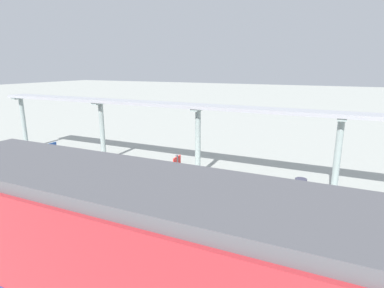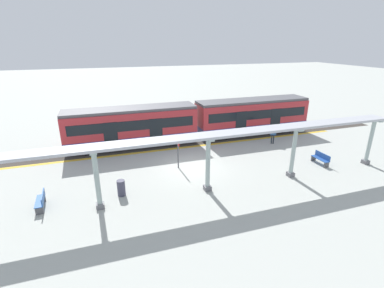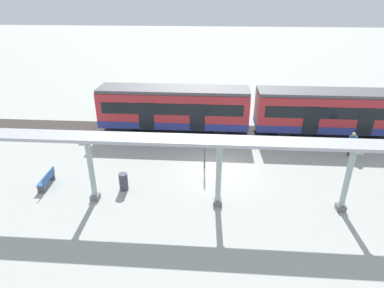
{
  "view_description": "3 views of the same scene",
  "coord_description": "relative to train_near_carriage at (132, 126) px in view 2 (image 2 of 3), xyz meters",
  "views": [
    {
      "loc": [
        -10.33,
        -6.39,
        5.53
      ],
      "look_at": [
        1.78,
        -0.66,
        2.18
      ],
      "focal_mm": 29.34,
      "sensor_mm": 36.0,
      "label": 1
    },
    {
      "loc": [
        18.26,
        -5.94,
        8.81
      ],
      "look_at": [
        -0.3,
        0.23,
        1.66
      ],
      "focal_mm": 26.4,
      "sensor_mm": 36.0,
      "label": 2
    },
    {
      "loc": [
        17.66,
        -0.38,
        10.0
      ],
      "look_at": [
        0.26,
        -1.65,
        1.78
      ],
      "focal_mm": 30.58,
      "sensor_mm": 36.0,
      "label": 3
    }
  ],
  "objects": [
    {
      "name": "canopy_pillar_fourth",
      "position": [
        9.45,
        9.56,
        -0.04
      ],
      "size": [
        1.1,
        0.44,
        3.52
      ],
      "color": "slate",
      "rests_on": "ground"
    },
    {
      "name": "trash_bin",
      "position": [
        8.4,
        -1.76,
        -1.33
      ],
      "size": [
        0.48,
        0.48,
        0.99
      ],
      "primitive_type": "cylinder",
      "color": "#3D3D51",
      "rests_on": "ground"
    },
    {
      "name": "bench_mid_platform",
      "position": [
        8.42,
        13.02,
        -1.38
      ],
      "size": [
        1.51,
        0.46,
        0.86
      ],
      "color": "#244D99",
      "rests_on": "ground"
    },
    {
      "name": "bench_near_end",
      "position": [
        8.38,
        -6.13,
        -1.38
      ],
      "size": [
        1.52,
        0.53,
        0.86
      ],
      "color": "#2957A0",
      "rests_on": "ground"
    },
    {
      "name": "passenger_waiting_near_edge",
      "position": [
        3.33,
        12.14,
        -0.76
      ],
      "size": [
        0.38,
        0.54,
        1.7
      ],
      "color": "#202730",
      "rests_on": "ground"
    },
    {
      "name": "platform_info_sign",
      "position": [
        5.66,
        2.58,
        -0.5
      ],
      "size": [
        0.56,
        0.1,
        2.2
      ],
      "color": "#4C4C51",
      "rests_on": "ground"
    },
    {
      "name": "ground_plane",
      "position": [
        5.75,
        3.48,
        -1.83
      ],
      "size": [
        176.0,
        176.0,
        0.0
      ],
      "primitive_type": "plane",
      "color": "#A8ACA4"
    },
    {
      "name": "canopy_pillar_third",
      "position": [
        9.45,
        3.4,
        -0.04
      ],
      "size": [
        1.1,
        0.44,
        3.52
      ],
      "color": "slate",
      "rests_on": "ground"
    },
    {
      "name": "canopy_pillar_second",
      "position": [
        9.45,
        -3.03,
        -0.04
      ],
      "size": [
        1.1,
        0.44,
        3.52
      ],
      "color": "slate",
      "rests_on": "ground"
    },
    {
      "name": "trackbed",
      "position": [
        -0.01,
        3.48,
        -1.82
      ],
      "size": [
        3.2,
        44.41,
        0.01
      ],
      "primitive_type": "cube",
      "color": "#38332D",
      "rests_on": "ground"
    },
    {
      "name": "train_far_carriage",
      "position": [
        0.0,
        11.79,
        0.0
      ],
      "size": [
        2.65,
        11.21,
        3.48
      ],
      "color": "#B32930",
      "rests_on": "ground"
    },
    {
      "name": "canopy_beam",
      "position": [
        9.45,
        3.49,
        1.78
      ],
      "size": [
        1.2,
        26.5,
        0.16
      ],
      "primitive_type": "cube",
      "color": "#A8AAB2",
      "rests_on": "canopy_pillar_nearest"
    },
    {
      "name": "canopy_pillar_fifth",
      "position": [
        9.45,
        16.34,
        -0.04
      ],
      "size": [
        1.1,
        0.44,
        3.52
      ],
      "color": "slate",
      "rests_on": "ground"
    },
    {
      "name": "tactile_edge_strip",
      "position": [
        1.78,
        3.48,
        -1.82
      ],
      "size": [
        0.38,
        32.41,
        0.01
      ],
      "primitive_type": "cube",
      "color": "gold",
      "rests_on": "ground"
    },
    {
      "name": "train_near_carriage",
      "position": [
        0.0,
        0.0,
        0.0
      ],
      "size": [
        2.65,
        11.21,
        3.48
      ],
      "color": "#B32930",
      "rests_on": "ground"
    }
  ]
}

